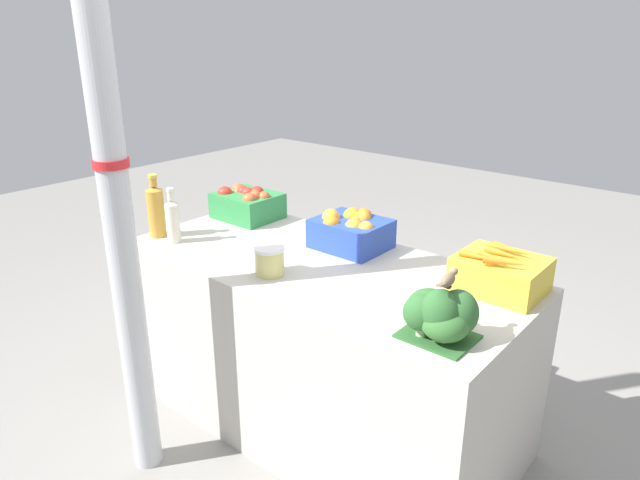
% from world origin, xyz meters
% --- Properties ---
extents(ground_plane, '(10.00, 10.00, 0.00)m').
position_xyz_m(ground_plane, '(0.00, 0.00, 0.00)').
color(ground_plane, gray).
extents(market_table, '(1.70, 0.78, 0.77)m').
position_xyz_m(market_table, '(0.00, 0.00, 0.38)').
color(market_table, '#B7B2A8').
rests_on(market_table, ground_plane).
extents(support_pole, '(0.12, 0.12, 2.26)m').
position_xyz_m(support_pole, '(-0.37, -0.66, 1.13)').
color(support_pole, '#B7BABF').
rests_on(support_pole, ground_plane).
extents(apple_crate, '(0.30, 0.25, 0.16)m').
position_xyz_m(apple_crate, '(-0.66, 0.22, 0.84)').
color(apple_crate, '#2D8442').
rests_on(apple_crate, market_table).
extents(orange_crate, '(0.30, 0.25, 0.17)m').
position_xyz_m(orange_crate, '(-0.01, 0.22, 0.84)').
color(orange_crate, '#2847B7').
rests_on(orange_crate, market_table).
extents(carrot_crate, '(0.30, 0.25, 0.16)m').
position_xyz_m(carrot_crate, '(0.67, 0.22, 0.84)').
color(carrot_crate, gold).
rests_on(carrot_crate, market_table).
extents(broccoli_pile, '(0.23, 0.19, 0.18)m').
position_xyz_m(broccoli_pile, '(0.67, -0.23, 0.85)').
color(broccoli_pile, '#2D602D').
rests_on(broccoli_pile, market_table).
extents(juice_bottle_amber, '(0.08, 0.08, 0.29)m').
position_xyz_m(juice_bottle_amber, '(-0.78, -0.23, 0.89)').
color(juice_bottle_amber, gold).
rests_on(juice_bottle_amber, market_table).
extents(juice_bottle_cloudy, '(0.06, 0.06, 0.25)m').
position_xyz_m(juice_bottle_cloudy, '(-0.66, -0.23, 0.87)').
color(juice_bottle_cloudy, beige).
rests_on(juice_bottle_cloudy, market_table).
extents(pickle_jar, '(0.12, 0.12, 0.11)m').
position_xyz_m(pickle_jar, '(-0.08, -0.21, 0.82)').
color(pickle_jar, '#D1CC75').
rests_on(pickle_jar, market_table).
extents(sparrow_bird, '(0.04, 0.14, 0.05)m').
position_xyz_m(sparrow_bird, '(0.68, -0.22, 0.97)').
color(sparrow_bird, '#4C3D2D').
rests_on(sparrow_bird, broccoli_pile).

